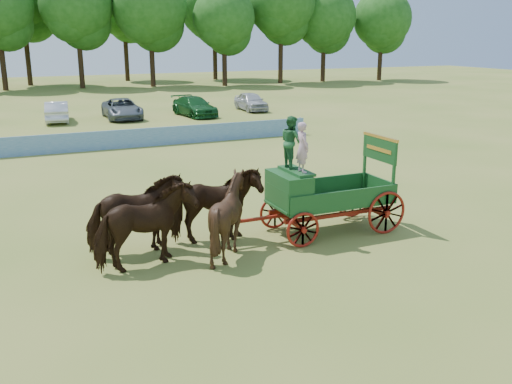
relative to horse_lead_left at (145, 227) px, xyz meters
name	(u,v)px	position (x,y,z in m)	size (l,w,h in m)	color
ground	(233,264)	(2.22, -0.74, -1.16)	(160.00, 160.00, 0.00)	olive
horse_lead_left	(145,227)	(0.00, 0.00, 0.00)	(1.25, 2.74, 2.31)	#321D0D
horse_lead_right	(136,216)	(0.00, 1.10, 0.00)	(1.25, 2.74, 2.31)	#321D0D
horse_wheel_left	(229,216)	(2.40, 0.00, 0.00)	(1.87, 2.10, 2.32)	#321D0D
horse_wheel_right	(215,206)	(2.40, 1.10, 0.00)	(1.25, 2.74, 2.31)	#321D0D
farm_dray	(310,184)	(5.35, 0.58, 0.50)	(6.00, 2.00, 3.76)	maroon
sponsor_banner	(94,141)	(1.22, 17.26, -0.63)	(26.00, 0.08, 1.05)	#1C609C
treeline	(19,4)	(-0.15, 58.62, 8.34)	(95.44, 22.38, 14.95)	#382314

